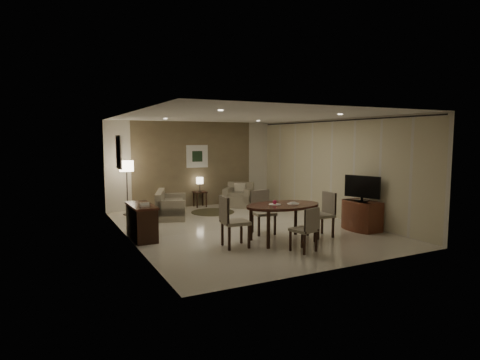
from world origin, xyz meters
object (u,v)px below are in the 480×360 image
chair_near (303,229)px  chair_right (320,215)px  chair_left (235,221)px  console_desk (142,222)px  tv_cabinet (362,215)px  sofa (171,204)px  floor_lamp (127,188)px  chair_far (264,213)px  armchair (239,195)px  dining_table (283,223)px  side_table (200,199)px

chair_near → chair_right: 1.30m
chair_left → chair_right: 2.06m
chair_near → chair_left: bearing=-54.4°
console_desk → chair_near: (2.57, -2.38, 0.06)m
tv_cabinet → sofa: size_ratio=0.58×
tv_cabinet → chair_right: size_ratio=0.91×
console_desk → floor_lamp: (0.27, 2.92, 0.40)m
chair_left → floor_lamp: 4.60m
console_desk → floor_lamp: bearing=84.8°
tv_cabinet → chair_right: (-1.30, -0.08, 0.14)m
chair_near → chair_left: size_ratio=0.84×
chair_far → armchair: bearing=79.3°
dining_table → chair_left: bearing=178.0°
chair_left → chair_right: bearing=-87.1°
chair_near → chair_right: size_ratio=0.88×
chair_far → armchair: 3.70m
dining_table → sofa: bearing=110.4°
tv_cabinet → chair_near: 2.48m
chair_left → side_table: (1.06, 4.75, -0.27)m
chair_left → console_desk: bearing=50.8°
chair_near → side_table: size_ratio=1.76×
armchair → side_table: size_ratio=1.72×
chair_right → chair_left: bearing=-91.0°
sofa → floor_lamp: 1.39m
sofa → armchair: size_ratio=1.82×
chair_right → side_table: size_ratio=2.00×
chair_left → armchair: chair_left is taller
console_desk → chair_near: bearing=-42.8°
chair_near → floor_lamp: floor_lamp is taller
dining_table → console_desk: bearing=149.7°
tv_cabinet → dining_table: (-2.25, -0.04, 0.04)m
chair_right → tv_cabinet: bearing=95.0°
dining_table → sofa: 3.85m
console_desk → dining_table: 3.06m
armchair → chair_far: bearing=-67.0°
floor_lamp → sofa: bearing=-39.5°
dining_table → chair_right: (0.95, -0.04, 0.10)m
chair_right → sofa: chair_right is taller
tv_cabinet → chair_right: bearing=-176.3°
floor_lamp → dining_table: bearing=-62.0°
floor_lamp → chair_near: bearing=-66.5°
dining_table → armchair: dining_table is taller
sofa → console_desk: bearing=167.6°
dining_table → chair_right: bearing=-2.6°
chair_left → side_table: chair_left is taller
tv_cabinet → chair_near: bearing=-159.3°
chair_near → tv_cabinet: bearing=-173.5°
chair_near → chair_left: 1.35m
chair_near → chair_far: bearing=-105.4°
chair_left → side_table: size_ratio=2.10×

